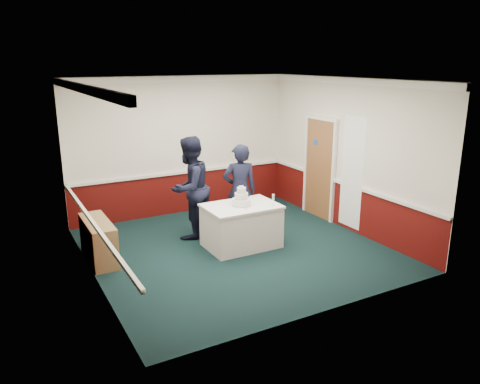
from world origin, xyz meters
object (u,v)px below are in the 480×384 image
cake_table (241,226)px  person_woman (240,190)px  champagne_flute (273,198)px  person_man (190,188)px  cake_knife (245,208)px  wedding_cake (241,199)px  sideboard (99,240)px

cake_table → person_woman: person_woman is taller
cake_table → champagne_flute: champagne_flute is taller
champagne_flute → person_man: 1.63m
cake_knife → champagne_flute: champagne_flute is taller
person_woman → cake_knife: bearing=85.0°
cake_table → person_woman: (0.26, 0.54, 0.50)m
cake_table → wedding_cake: bearing=90.0°
cake_table → person_woman: 0.78m
cake_knife → champagne_flute: (0.53, -0.08, 0.14)m
champagne_flute → person_woman: person_woman is taller
sideboard → cake_table: (2.43, -0.64, 0.05)m
cake_table → cake_knife: size_ratio=6.00×
sideboard → champagne_flute: 3.12m
wedding_cake → person_man: (-0.62, 0.91, 0.08)m
wedding_cake → person_woman: (0.26, 0.54, 0.00)m
sideboard → cake_table: cake_table is taller
champagne_flute → person_woman: 0.86m
wedding_cake → person_woman: bearing=64.1°
wedding_cake → person_woman: person_woman is taller
cake_table → cake_knife: 0.44m
cake_knife → person_man: person_man is taller
cake_knife → sideboard: bearing=163.3°
cake_table → person_man: person_man is taller
wedding_cake → sideboard: bearing=165.3°
cake_table → wedding_cake: size_ratio=3.63×
person_man → cake_table: bearing=93.4°
champagne_flute → cake_table: bearing=150.8°
sideboard → champagne_flute: size_ratio=5.85×
person_woman → wedding_cake: bearing=80.7°
wedding_cake → champagne_flute: bearing=-29.2°
sideboard → champagne_flute: bearing=-17.4°
cake_knife → person_man: (-0.59, 1.11, 0.19)m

